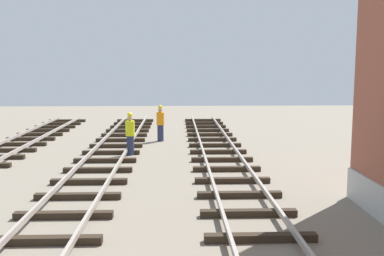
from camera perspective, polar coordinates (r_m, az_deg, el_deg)
track_worker_foreground at (r=19.96m, az=-7.75°, el=-0.74°), size 0.40×0.40×1.87m
track_worker_distant at (r=23.53m, az=-3.98°, el=0.60°), size 0.40×0.40×1.87m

